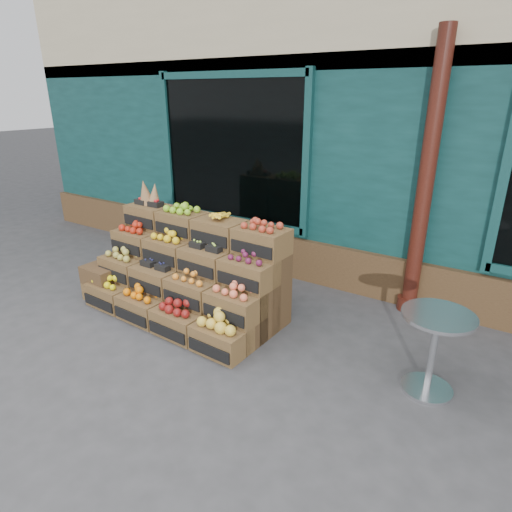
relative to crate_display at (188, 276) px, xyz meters
The scene contains 6 objects.
ground 1.29m from the crate_display, 26.50° to the right, with size 60.00×60.00×0.00m, color #3A3A3C.
shop_facade 5.08m from the crate_display, 76.72° to the left, with size 12.00×6.24×4.80m.
crate_display is the anchor object (origin of this frame).
spare_crates 1.23m from the crate_display, 159.84° to the right, with size 0.48×0.34×0.47m.
bistro_table 2.84m from the crate_display, ahead, with size 0.62×0.62×0.78m.
shopkeeper 2.55m from the crate_display, 110.65° to the left, with size 0.78×0.51×2.15m, color #1F6D2A.
Camera 1 is at (2.23, -3.00, 2.54)m, focal length 30.00 mm.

